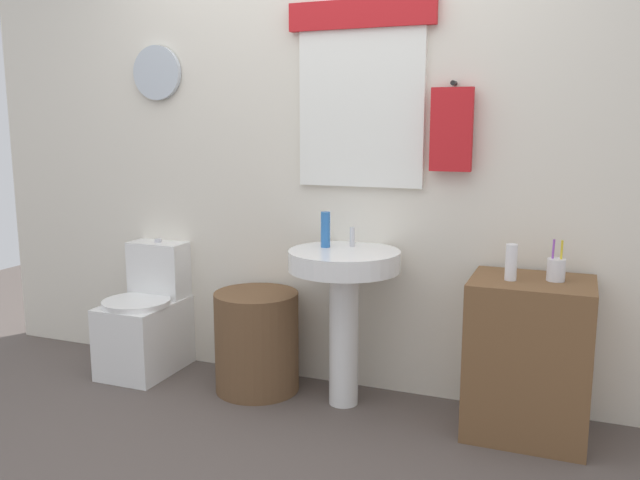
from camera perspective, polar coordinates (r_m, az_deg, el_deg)
The scene contains 10 objects.
ground_plane at distance 2.88m, azimuth -7.79°, elevation -19.62°, with size 8.00×8.00×0.00m, color #564C47.
back_wall at distance 3.55m, azimuth 0.92°, elevation 8.17°, with size 4.40×0.18×2.60m.
toilet at distance 3.98m, azimuth -14.73°, elevation -6.83°, with size 0.38×0.51×0.75m.
laundry_hamper at distance 3.59m, azimuth -5.49°, elevation -8.73°, with size 0.45×0.45×0.54m, color brown.
pedestal_sink at distance 3.30m, azimuth 2.11°, elevation -4.06°, with size 0.56×0.56×0.80m.
faucet at distance 3.37m, azimuth 2.81°, elevation 0.28°, with size 0.03×0.03×0.10m, color silver.
wooden_cabinet at distance 3.21m, azimuth 17.60°, elevation -9.69°, with size 0.54×0.44×0.73m, color brown.
soap_bottle at distance 3.33m, azimuth 0.48°, elevation 0.91°, with size 0.05×0.05×0.18m, color #2D6BB7.
lotion_bottle at distance 3.05m, azimuth 16.22°, elevation -1.86°, with size 0.05×0.05×0.16m, color white.
toothbrush_cup at distance 3.11m, azimuth 19.77°, elevation -2.40°, with size 0.08×0.08×0.19m.
Camera 1 is at (1.25, -2.17, 1.42)m, focal length 36.95 mm.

